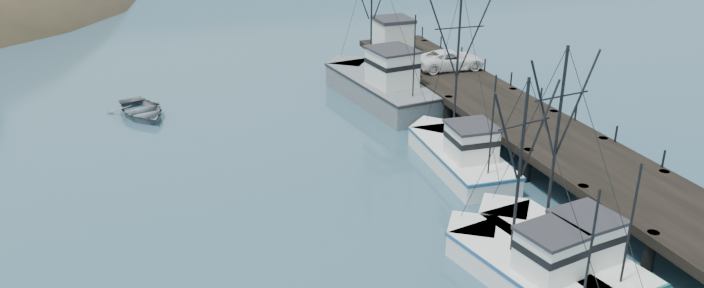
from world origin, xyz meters
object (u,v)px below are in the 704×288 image
Objects in this scene: pier at (519,120)px; trawler_mid at (524,267)px; work_vessel at (379,85)px; pier_shed at (393,34)px; trawler_far at (459,154)px; trawler_near at (558,249)px; motorboat at (142,116)px; pickup_truck at (451,60)px.

pier is 4.55× the size of trawler_mid.
work_vessel reaches higher than pier_shed.
trawler_far is 0.79× the size of work_vessel.
trawler_near reaches higher than pier.
work_vessel is at bearing 90.08° from trawler_far.
work_vessel is at bearing -24.16° from motorboat.
trawler_far is at bearing -89.92° from work_vessel.
pickup_truck is at bearing 86.90° from pier.
trawler_near is at bearing -94.43° from trawler_far.
pickup_truck is at bearing 74.25° from trawler_near.
trawler_mid reaches higher than pier_shed.
trawler_mid is at bearing -162.87° from trawler_near.
pickup_truck reaches higher than motorboat.
trawler_near is 0.95× the size of trawler_far.
work_vessel is 6.17m from pickup_truck.
trawler_mid is 12.45m from trawler_far.
pier_shed is at bearing 78.71° from trawler_far.
work_vessel is 4.38× the size of pier_shed.
pickup_truck is at bearing -22.48° from motorboat.
trawler_far is at bearing 85.57° from trawler_near.
trawler_far reaches higher than trawler_near.
pier is at bearing -85.59° from pier_shed.
pier is 13.75× the size of pier_shed.
trawler_far is (3.17, 12.04, 0.00)m from trawler_mid.
pier_shed is 22.26m from motorboat.
trawler_far is 20.43m from pier_shed.
pier is 14.63m from trawler_near.
pier is 16.34m from trawler_mid.
motorboat is (-23.00, 13.90, -1.69)m from pier.
trawler_near is 24.43m from work_vessel.
trawler_mid is 1.76× the size of pickup_truck.
trawler_near is 25.22m from pickup_truck.
trawler_far is 3.48× the size of pier_shed.
trawler_mid is at bearing 163.61° from pickup_truck.
pickup_truck is at bearing 69.90° from trawler_mid.
trawler_mid is 25.32m from work_vessel.
work_vessel is at bearing -120.38° from pier_shed.
trawler_far is (0.88, 11.34, 0.00)m from trawler_near.
trawler_near is 1.10× the size of trawler_mid.
pickup_truck is (1.98, -7.01, -0.65)m from pier_shed.
trawler_mid is at bearing -121.48° from pier.
trawler_mid is at bearing -77.96° from motorboat.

